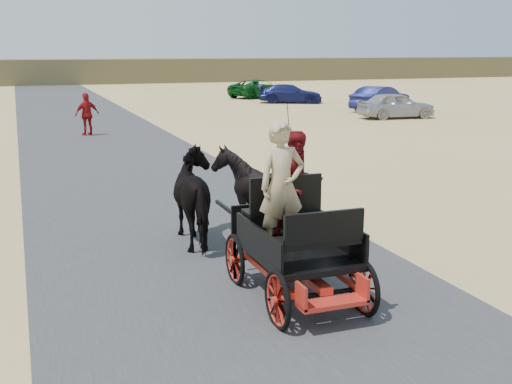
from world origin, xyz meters
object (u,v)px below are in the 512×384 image
object	(u,v)px
horse_left	(200,197)
car_b	(380,99)
carriage	(295,273)
car_c	(290,94)
car_d	(259,88)
horse_right	(257,193)
pedestrian	(87,114)
car_a	(396,105)

from	to	relation	value
horse_left	car_b	world-z (taller)	horse_left
carriage	car_c	size ratio (longest dim) A/B	0.58
car_b	car_d	xyz separation A→B (m)	(-2.92, 11.79, -0.04)
horse_left	car_c	distance (m)	30.84
horse_left	horse_right	size ratio (longest dim) A/B	1.18
carriage	car_b	xyz separation A→B (m)	(15.82, 23.93, 0.33)
pedestrian	car_d	size ratio (longest dim) A/B	0.37
car_b	car_c	xyz separation A→B (m)	(-2.67, 6.70, -0.09)
carriage	car_c	xyz separation A→B (m)	(13.15, 30.63, 0.24)
horse_right	car_d	bearing A→B (deg)	-110.66
carriage	car_a	bearing A→B (deg)	54.36
horse_left	horse_right	xyz separation A→B (m)	(1.10, 0.00, 0.00)
carriage	car_b	bearing A→B (deg)	56.54
car_c	horse_left	bearing A→B (deg)	178.23
carriage	horse_right	distance (m)	3.09
horse_left	pedestrian	xyz separation A→B (m)	(-0.33, 15.86, 0.02)
car_b	horse_left	bearing A→B (deg)	115.17
carriage	car_d	distance (m)	37.98
car_d	horse_right	bearing A→B (deg)	134.83
car_b	car_c	size ratio (longest dim) A/B	1.02
horse_left	car_a	world-z (taller)	horse_left
pedestrian	carriage	bearing A→B (deg)	73.75
horse_right	car_c	bearing A→B (deg)	-114.51
horse_left	pedestrian	bearing A→B (deg)	-88.79
car_c	car_d	xyz separation A→B (m)	(-0.26, 5.09, 0.05)
horse_left	car_d	bearing A→B (deg)	-112.33
car_d	car_c	bearing A→B (deg)	158.37
carriage	horse_left	distance (m)	3.09
car_c	pedestrian	bearing A→B (deg)	154.60
car_a	car_b	world-z (taller)	car_b
carriage	car_d	bearing A→B (deg)	70.16
pedestrian	car_c	size ratio (longest dim) A/B	0.42
car_a	car_d	xyz separation A→B (m)	(-1.56, 15.57, -0.01)
horse_right	car_d	xyz separation A→B (m)	(12.34, 32.72, -0.20)
horse_left	car_b	bearing A→B (deg)	-128.02
car_b	car_d	bearing A→B (deg)	-12.89
horse_left	car_a	size ratio (longest dim) A/B	0.52
car_d	horse_left	bearing A→B (deg)	133.16
carriage	horse_left	world-z (taller)	horse_left
horse_right	car_b	size ratio (longest dim) A/B	0.40
carriage	car_a	xyz separation A→B (m)	(14.45, 20.16, 0.30)
pedestrian	car_d	xyz separation A→B (m)	(13.78, 16.86, -0.22)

